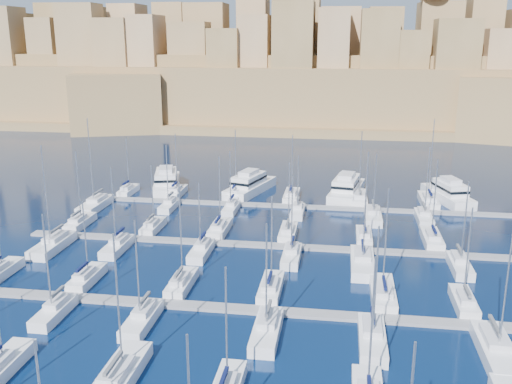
% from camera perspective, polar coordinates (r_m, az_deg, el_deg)
% --- Properties ---
extents(ground, '(600.00, 600.00, 0.00)m').
position_cam_1_polar(ground, '(80.26, 2.13, -8.08)').
color(ground, '#021131').
rests_on(ground, ground).
extents(pontoon_mid_near, '(84.00, 2.00, 0.40)m').
position_cam_1_polar(pontoon_mid_near, '(69.38, 0.98, -11.80)').
color(pontoon_mid_near, slate).
rests_on(pontoon_mid_near, ground).
extents(pontoon_mid_far, '(84.00, 2.00, 0.40)m').
position_cam_1_polar(pontoon_mid_far, '(89.41, 2.86, -5.45)').
color(pontoon_mid_far, slate).
rests_on(pontoon_mid_far, ground).
extents(pontoon_far, '(84.00, 2.00, 0.40)m').
position_cam_1_polar(pontoon_far, '(110.20, 4.02, -1.46)').
color(pontoon_far, slate).
rests_on(pontoon_far, ground).
extents(sailboat_1, '(2.69, 8.97, 14.48)m').
position_cam_1_polar(sailboat_1, '(63.01, -24.22, -15.68)').
color(sailboat_1, white).
rests_on(sailboat_1, ground).
extents(sailboat_2, '(3.03, 10.10, 15.01)m').
position_cam_1_polar(sailboat_2, '(58.28, -13.42, -17.31)').
color(sailboat_2, white).
rests_on(sailboat_2, ground).
extents(sailboat_12, '(2.49, 8.28, 12.59)m').
position_cam_1_polar(sailboat_12, '(86.17, -24.22, -7.28)').
color(sailboat_12, white).
rests_on(sailboat_12, ground).
extents(sailboat_13, '(2.43, 8.10, 11.47)m').
position_cam_1_polar(sailboat_13, '(80.17, -16.56, -8.21)').
color(sailboat_13, white).
rests_on(sailboat_13, ground).
extents(sailboat_14, '(2.52, 8.40, 14.50)m').
position_cam_1_polar(sailboat_14, '(75.89, -7.46, -9.01)').
color(sailboat_14, white).
rests_on(sailboat_14, ground).
extents(sailboat_15, '(2.66, 8.86, 13.07)m').
position_cam_1_polar(sailboat_15, '(73.90, 1.49, -9.58)').
color(sailboat_15, white).
rests_on(sailboat_15, ground).
extents(sailboat_16, '(2.96, 9.86, 14.49)m').
position_cam_1_polar(sailboat_16, '(74.12, 12.56, -9.86)').
color(sailboat_16, white).
rests_on(sailboat_16, ground).
extents(sailboat_17, '(2.40, 8.01, 12.81)m').
position_cam_1_polar(sailboat_17, '(74.71, 20.08, -10.28)').
color(sailboat_17, white).
rests_on(sailboat_17, ground).
extents(sailboat_19, '(2.35, 7.83, 13.10)m').
position_cam_1_polar(sailboat_19, '(72.10, -19.52, -11.17)').
color(sailboat_19, white).
rests_on(sailboat_19, ground).
extents(sailboat_20, '(2.55, 8.49, 13.00)m').
position_cam_1_polar(sailboat_20, '(67.67, -11.34, -12.35)').
color(sailboat_20, white).
rests_on(sailboat_20, ground).
extents(sailboat_21, '(2.81, 9.38, 13.54)m').
position_cam_1_polar(sailboat_21, '(64.14, 1.09, -13.65)').
color(sailboat_21, white).
rests_on(sailboat_21, ground).
extents(sailboat_22, '(2.81, 9.38, 13.81)m').
position_cam_1_polar(sailboat_22, '(63.87, 11.53, -14.12)').
color(sailboat_22, white).
rests_on(sailboat_22, ground).
extents(sailboat_23, '(3.23, 10.77, 17.83)m').
position_cam_1_polar(sailboat_23, '(65.25, 22.90, -14.37)').
color(sailboat_23, white).
rests_on(sailboat_23, ground).
extents(sailboat_24, '(2.53, 8.42, 13.45)m').
position_cam_1_polar(sailboat_24, '(103.60, -17.20, -2.90)').
color(sailboat_24, white).
rests_on(sailboat_24, ground).
extents(sailboat_25, '(2.36, 7.86, 11.56)m').
position_cam_1_polar(sailboat_25, '(98.41, -10.26, -3.41)').
color(sailboat_25, white).
rests_on(sailboat_25, ground).
extents(sailboat_26, '(2.70, 9.01, 13.31)m').
position_cam_1_polar(sailboat_26, '(95.95, -3.67, -3.66)').
color(sailboat_26, white).
rests_on(sailboat_26, ground).
extents(sailboat_27, '(2.61, 8.69, 12.69)m').
position_cam_1_polar(sailboat_27, '(94.13, 3.23, -4.04)').
color(sailboat_27, white).
rests_on(sailboat_27, ground).
extents(sailboat_28, '(2.45, 8.17, 13.24)m').
position_cam_1_polar(sailboat_28, '(93.64, 10.74, -4.39)').
color(sailboat_28, white).
rests_on(sailboat_28, ground).
extents(sailboat_29, '(2.77, 9.22, 13.82)m').
position_cam_1_polar(sailboat_29, '(95.21, 17.18, -4.49)').
color(sailboat_29, white).
rests_on(sailboat_29, ground).
extents(sailboat_30, '(3.13, 10.45, 16.75)m').
position_cam_1_polar(sailboat_30, '(93.81, -19.65, -4.97)').
color(sailboat_30, white).
rests_on(sailboat_30, ground).
extents(sailboat_31, '(2.57, 8.56, 13.54)m').
position_cam_1_polar(sailboat_31, '(90.40, -13.69, -5.29)').
color(sailboat_31, white).
rests_on(sailboat_31, ground).
extents(sailboat_32, '(2.48, 8.26, 11.68)m').
position_cam_1_polar(sailboat_32, '(86.55, -5.49, -5.85)').
color(sailboat_32, white).
rests_on(sailboat_32, ground).
extents(sailboat_33, '(2.51, 8.38, 13.13)m').
position_cam_1_polar(sailboat_33, '(84.37, 3.58, -6.37)').
color(sailboat_33, white).
rests_on(sailboat_33, ground).
extents(sailboat_34, '(3.27, 10.91, 17.28)m').
position_cam_1_polar(sailboat_34, '(83.02, 10.59, -6.94)').
color(sailboat_34, white).
rests_on(sailboat_34, ground).
extents(sailboat_35, '(2.54, 8.48, 13.34)m').
position_cam_1_polar(sailboat_35, '(85.82, 19.70, -6.89)').
color(sailboat_35, white).
rests_on(sailboat_35, ground).
extents(sailboat_36, '(2.29, 7.63, 11.91)m').
position_cam_1_polar(sailboat_36, '(122.37, -12.66, 0.14)').
color(sailboat_36, white).
rests_on(sailboat_36, ground).
extents(sailboat_37, '(2.55, 8.52, 13.16)m').
position_cam_1_polar(sailboat_37, '(119.45, -7.94, 0.02)').
color(sailboat_37, white).
rests_on(sailboat_37, ground).
extents(sailboat_38, '(2.68, 8.94, 14.15)m').
position_cam_1_polar(sailboat_38, '(116.80, -2.08, -0.19)').
color(sailboat_38, white).
rests_on(sailboat_38, ground).
extents(sailboat_39, '(2.80, 9.34, 13.38)m').
position_cam_1_polar(sailboat_39, '(115.48, 3.56, -0.39)').
color(sailboat_39, white).
rests_on(sailboat_39, ground).
extents(sailboat_40, '(3.04, 10.14, 14.44)m').
position_cam_1_polar(sailboat_40, '(115.53, 10.26, -0.59)').
color(sailboat_40, white).
rests_on(sailboat_40, ground).
extents(sailboat_41, '(3.06, 10.21, 16.99)m').
position_cam_1_polar(sailboat_41, '(116.80, 16.86, -0.83)').
color(sailboat_41, white).
rests_on(sailboat_41, ground).
extents(sailboat_42, '(3.23, 10.76, 17.71)m').
position_cam_1_polar(sailboat_42, '(113.55, -15.77, -1.19)').
color(sailboat_42, white).
rests_on(sailboat_42, ground).
extents(sailboat_43, '(2.27, 7.55, 12.85)m').
position_cam_1_polar(sailboat_43, '(110.02, -8.67, -1.34)').
color(sailboat_43, white).
rests_on(sailboat_43, ground).
extents(sailboat_44, '(2.26, 7.53, 12.00)m').
position_cam_1_polar(sailboat_44, '(107.15, -2.50, -1.63)').
color(sailboat_44, white).
rests_on(sailboat_44, ground).
extents(sailboat_45, '(2.29, 7.64, 11.51)m').
position_cam_1_polar(sailboat_45, '(105.50, 4.18, -1.93)').
color(sailboat_45, white).
rests_on(sailboat_45, ground).
extents(sailboat_46, '(2.86, 9.55, 12.58)m').
position_cam_1_polar(sailboat_46, '(104.52, 11.62, -2.36)').
color(sailboat_46, white).
rests_on(sailboat_46, ground).
extents(sailboat_47, '(2.58, 8.59, 13.86)m').
position_cam_1_polar(sailboat_47, '(105.88, 16.44, -2.45)').
color(sailboat_47, white).
rests_on(sailboat_47, ground).
extents(motor_yacht_a, '(9.24, 17.71, 5.25)m').
position_cam_1_polar(motor_yacht_a, '(124.40, -8.95, 1.06)').
color(motor_yacht_a, white).
rests_on(motor_yacht_a, ground).
extents(motor_yacht_b, '(9.37, 17.11, 5.25)m').
position_cam_1_polar(motor_yacht_b, '(119.99, -0.64, 0.72)').
color(motor_yacht_b, white).
rests_on(motor_yacht_b, ground).
extents(motor_yacht_c, '(7.94, 17.62, 5.25)m').
position_cam_1_polar(motor_yacht_c, '(118.81, 9.04, 0.39)').
color(motor_yacht_c, white).
rests_on(motor_yacht_c, ground).
extents(motor_yacht_d, '(8.83, 15.85, 5.25)m').
position_cam_1_polar(motor_yacht_d, '(119.94, 18.68, -0.10)').
color(motor_yacht_d, white).
rests_on(motor_yacht_d, ground).
extents(fortified_city, '(460.00, 108.95, 59.52)m').
position_cam_1_polar(fortified_city, '(229.34, 6.61, 10.84)').
color(fortified_city, brown).
rests_on(fortified_city, ground).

